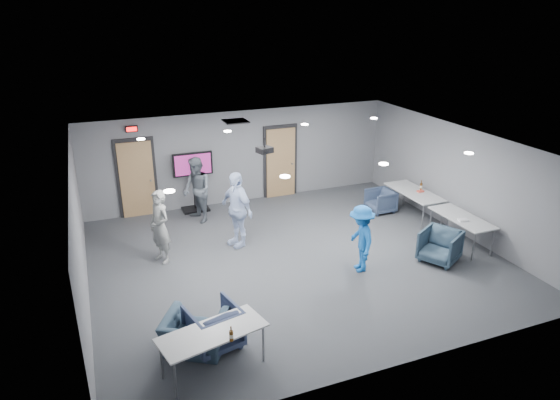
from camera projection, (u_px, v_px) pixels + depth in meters
name	position (u px, v px, depth m)	size (l,w,h in m)	color
floor	(295.00, 258.00, 11.53)	(9.00, 9.00, 0.00)	#373A3F
ceiling	(297.00, 145.00, 10.55)	(9.00, 9.00, 0.00)	silver
wall_back	(242.00, 157.00, 14.51)	(9.00, 0.02, 2.70)	slate
wall_front	(400.00, 295.00, 7.58)	(9.00, 0.02, 2.70)	slate
wall_left	(79.00, 236.00, 9.50)	(0.02, 8.00, 2.70)	slate
wall_right	(459.00, 180.00, 12.59)	(0.02, 8.00, 2.70)	slate
door_left	(137.00, 179.00, 13.54)	(1.06, 0.17, 2.24)	black
door_right	(280.00, 162.00, 14.98)	(1.06, 0.17, 2.24)	black
exit_sign	(132.00, 129.00, 13.02)	(0.32, 0.08, 0.16)	black
hvac_diffuser	(236.00, 121.00, 12.81)	(0.60, 0.60, 0.03)	black
downlights	(297.00, 146.00, 10.56)	(6.18, 3.78, 0.02)	white
person_a	(160.00, 227.00, 11.13)	(0.62, 0.41, 1.70)	gray
person_b	(197.00, 190.00, 13.23)	(0.86, 0.67, 1.77)	slate
person_c	(237.00, 209.00, 11.87)	(1.09, 0.45, 1.86)	#C6D8FF
person_d	(361.00, 239.00, 10.77)	(0.98, 0.56, 1.51)	blue
chair_right_a	(381.00, 201.00, 14.05)	(0.69, 0.71, 0.64)	#37455F
chair_right_c	(440.00, 246.00, 11.29)	(0.80, 0.82, 0.75)	#324757
chair_front_a	(213.00, 326.00, 8.44)	(0.82, 0.84, 0.76)	#3B4666
chair_front_b	(195.00, 334.00, 8.35)	(1.00, 0.87, 0.65)	#374C5F
table_right_a	(414.00, 193.00, 13.61)	(0.77, 1.86, 0.73)	#B3B6B8
table_right_b	(462.00, 219.00, 11.96)	(0.71, 1.70, 0.73)	#B3B6B8
table_front_left	(213.00, 334.00, 7.76)	(1.80, 1.07, 0.73)	#B3B6B8
bottle_front	(231.00, 336.00, 7.50)	(0.07, 0.07, 0.25)	#53300E
bottle_right	(421.00, 186.00, 13.67)	(0.07, 0.07, 0.28)	#53300E
snack_box	(420.00, 191.00, 13.55)	(0.18, 0.12, 0.04)	#E34A38
wrapper	(463.00, 220.00, 11.71)	(0.21, 0.15, 0.05)	silver
tv_stand	(194.00, 178.00, 13.92)	(1.11, 0.53, 1.70)	black
projector	(265.00, 150.00, 11.31)	(0.39, 0.36, 0.35)	black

